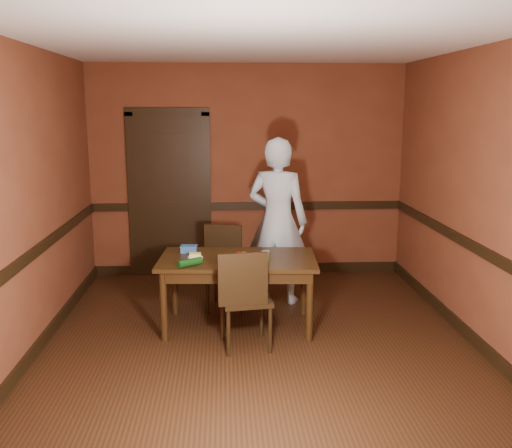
{
  "coord_description": "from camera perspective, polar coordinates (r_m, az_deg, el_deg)",
  "views": [
    {
      "loc": [
        -0.31,
        -5.04,
        2.16
      ],
      "look_at": [
        0.0,
        0.35,
        1.05
      ],
      "focal_mm": 40.0,
      "sensor_mm": 36.0,
      "label": 1
    }
  ],
  "objects": [
    {
      "name": "baseboard_back",
      "position": [
        7.58,
        -0.82,
        -4.47
      ],
      "size": [
        4.0,
        0.03,
        0.12
      ],
      "primitive_type": "cube",
      "color": "black",
      "rests_on": "ground"
    },
    {
      "name": "door",
      "position": [
        7.37,
        -8.65,
        3.15
      ],
      "size": [
        1.05,
        0.07,
        2.2
      ],
      "color": "black",
      "rests_on": "ground"
    },
    {
      "name": "baseboard_left",
      "position": [
        5.71,
        -20.46,
        -10.73
      ],
      "size": [
        0.03,
        4.5,
        0.12
      ],
      "primitive_type": "cube",
      "color": "black",
      "rests_on": "ground"
    },
    {
      "name": "chair_far",
      "position": [
        6.17,
        -2.88,
        -4.5
      ],
      "size": [
        0.5,
        0.5,
        0.9
      ],
      "primitive_type": null,
      "rotation": [
        0.0,
        0.0,
        -0.23
      ],
      "color": "black",
      "rests_on": "floor"
    },
    {
      "name": "sandwich_plate",
      "position": [
        5.52,
        -1.43,
        -3.37
      ],
      "size": [
        0.27,
        0.27,
        0.07
      ],
      "rotation": [
        0.0,
        0.0,
        0.14
      ],
      "color": "white",
      "rests_on": "dining_table"
    },
    {
      "name": "floor",
      "position": [
        5.49,
        0.21,
        -11.54
      ],
      "size": [
        4.0,
        4.5,
        0.01
      ],
      "primitive_type": "cube",
      "color": "black",
      "rests_on": "ground"
    },
    {
      "name": "food_tub",
      "position": [
        5.82,
        -6.72,
        -2.49
      ],
      "size": [
        0.18,
        0.13,
        0.07
      ],
      "rotation": [
        0.0,
        0.0,
        -0.08
      ],
      "color": "#3266B1",
      "rests_on": "dining_table"
    },
    {
      "name": "wall_right",
      "position": [
        5.6,
        21.12,
        2.52
      ],
      "size": [
        0.02,
        4.5,
        2.7
      ],
      "primitive_type": "cube",
      "color": "brown",
      "rests_on": "ground"
    },
    {
      "name": "dado_right",
      "position": [
        5.68,
        20.65,
        -1.96
      ],
      "size": [
        0.03,
        4.5,
        0.1
      ],
      "primitive_type": "cube",
      "color": "black",
      "rests_on": "ground"
    },
    {
      "name": "sauce_jar",
      "position": [
        5.47,
        0.98,
        -3.17
      ],
      "size": [
        0.08,
        0.08,
        0.1
      ],
      "rotation": [
        0.0,
        0.0,
        0.22
      ],
      "color": "#608A40",
      "rests_on": "dining_table"
    },
    {
      "name": "baseboard_right",
      "position": [
        5.92,
        20.06,
        -9.89
      ],
      "size": [
        0.03,
        4.5,
        0.12
      ],
      "primitive_type": "cube",
      "color": "black",
      "rests_on": "ground"
    },
    {
      "name": "dado_back",
      "position": [
        7.39,
        -0.84,
        1.8
      ],
      "size": [
        4.0,
        0.03,
        0.1
      ],
      "primitive_type": "cube",
      "color": "black",
      "rests_on": "ground"
    },
    {
      "name": "person",
      "position": [
        6.33,
        2.16,
        0.33
      ],
      "size": [
        0.79,
        0.66,
        1.84
      ],
      "primitive_type": "imported",
      "rotation": [
        0.0,
        0.0,
        2.76
      ],
      "color": "silver",
      "rests_on": "floor"
    },
    {
      "name": "dado_left",
      "position": [
        5.46,
        -21.08,
        -2.52
      ],
      "size": [
        0.03,
        4.5,
        0.1
      ],
      "primitive_type": "cube",
      "color": "black",
      "rests_on": "ground"
    },
    {
      "name": "wall_back",
      "position": [
        7.34,
        -0.86,
        5.28
      ],
      "size": [
        4.0,
        0.02,
        2.7
      ],
      "primitive_type": "cube",
      "color": "brown",
      "rests_on": "ground"
    },
    {
      "name": "wall_left",
      "position": [
        5.38,
        -21.58,
        2.13
      ],
      "size": [
        0.02,
        4.5,
        2.7
      ],
      "primitive_type": "cube",
      "color": "brown",
      "rests_on": "ground"
    },
    {
      "name": "chair_near",
      "position": [
        5.21,
        -1.06,
        -7.36
      ],
      "size": [
        0.49,
        0.49,
        0.93
      ],
      "primitive_type": null,
      "rotation": [
        0.0,
        0.0,
        3.29
      ],
      "color": "black",
      "rests_on": "floor"
    },
    {
      "name": "dining_table",
      "position": [
        5.69,
        -1.82,
        -6.85
      ],
      "size": [
        1.58,
        0.95,
        0.71
      ],
      "primitive_type": "cube",
      "rotation": [
        0.0,
        0.0,
        -0.07
      ],
      "color": "black",
      "rests_on": "floor"
    },
    {
      "name": "wrapped_veg",
      "position": [
        5.32,
        -6.65,
        -3.85
      ],
      "size": [
        0.24,
        0.2,
        0.07
      ],
      "primitive_type": "cylinder",
      "rotation": [
        0.0,
        1.57,
        0.64
      ],
      "color": "#0E3A11",
      "rests_on": "dining_table"
    },
    {
      "name": "cheese_saucer",
      "position": [
        5.61,
        -6.1,
        -3.18
      ],
      "size": [
        0.15,
        0.15,
        0.05
      ],
      "rotation": [
        0.0,
        0.0,
        0.01
      ],
      "color": "white",
      "rests_on": "dining_table"
    },
    {
      "name": "wall_front",
      "position": [
        2.92,
        2.95,
        -4.5
      ],
      "size": [
        4.0,
        0.02,
        2.7
      ],
      "primitive_type": "cube",
      "color": "brown",
      "rests_on": "ground"
    },
    {
      "name": "ceiling",
      "position": [
        5.08,
        0.24,
        17.72
      ],
      "size": [
        4.0,
        4.5,
        0.01
      ],
      "primitive_type": "cube",
      "color": "white",
      "rests_on": "ground"
    }
  ]
}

